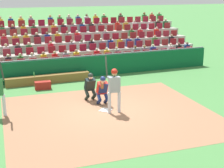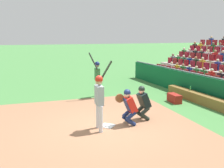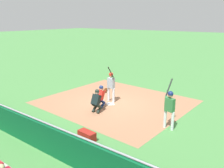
{
  "view_description": "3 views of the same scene",
  "coord_description": "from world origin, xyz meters",
  "px_view_note": "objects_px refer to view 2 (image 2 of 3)",
  "views": [
    {
      "loc": [
        4.54,
        12.03,
        4.78
      ],
      "look_at": [
        -0.51,
        -0.59,
        0.91
      ],
      "focal_mm": 53.82,
      "sensor_mm": 36.0,
      "label": 1
    },
    {
      "loc": [
        -7.68,
        2.81,
        3.05
      ],
      "look_at": [
        0.45,
        -0.34,
        1.37
      ],
      "focal_mm": 40.43,
      "sensor_mm": 36.0,
      "label": 2
    },
    {
      "loc": [
        7.95,
        -10.37,
        4.87
      ],
      "look_at": [
        0.45,
        -0.44,
        1.4
      ],
      "focal_mm": 37.94,
      "sensor_mm": 36.0,
      "label": 3
    }
  ],
  "objects_px": {
    "home_plate_umpire": "(143,101)",
    "water_bottle_on_bench": "(191,88)",
    "home_plate_marker": "(108,126)",
    "batter_at_plate": "(99,96)",
    "dugout_bench": "(199,98)",
    "catcher_crouching": "(128,105)",
    "on_deck_batter": "(97,75)",
    "equipment_duffel_bag": "(174,98)"
  },
  "relations": [
    {
      "from": "water_bottle_on_bench",
      "to": "batter_at_plate",
      "type": "bearing_deg",
      "value": 112.83
    },
    {
      "from": "home_plate_umpire",
      "to": "batter_at_plate",
      "type": "bearing_deg",
      "value": 102.52
    },
    {
      "from": "on_deck_batter",
      "to": "home_plate_umpire",
      "type": "bearing_deg",
      "value": -172.72
    },
    {
      "from": "catcher_crouching",
      "to": "equipment_duffel_bag",
      "type": "relative_size",
      "value": 1.67
    },
    {
      "from": "catcher_crouching",
      "to": "home_plate_umpire",
      "type": "distance_m",
      "value": 0.78
    },
    {
      "from": "batter_at_plate",
      "to": "dugout_bench",
      "type": "bearing_deg",
      "value": -73.77
    },
    {
      "from": "home_plate_umpire",
      "to": "on_deck_batter",
      "type": "bearing_deg",
      "value": 7.28
    },
    {
      "from": "batter_at_plate",
      "to": "dugout_bench",
      "type": "xyz_separation_m",
      "value": [
        1.55,
        -5.32,
        -0.92
      ]
    },
    {
      "from": "home_plate_marker",
      "to": "batter_at_plate",
      "type": "bearing_deg",
      "value": 121.53
    },
    {
      "from": "dugout_bench",
      "to": "on_deck_batter",
      "type": "relative_size",
      "value": 1.94
    },
    {
      "from": "catcher_crouching",
      "to": "on_deck_batter",
      "type": "bearing_deg",
      "value": -3.1
    },
    {
      "from": "dugout_bench",
      "to": "catcher_crouching",
      "type": "bearing_deg",
      "value": 108.91
    },
    {
      "from": "home_plate_marker",
      "to": "catcher_crouching",
      "type": "bearing_deg",
      "value": -99.87
    },
    {
      "from": "batter_at_plate",
      "to": "water_bottle_on_bench",
      "type": "height_order",
      "value": "batter_at_plate"
    },
    {
      "from": "home_plate_marker",
      "to": "home_plate_umpire",
      "type": "distance_m",
      "value": 1.6
    },
    {
      "from": "home_plate_marker",
      "to": "on_deck_batter",
      "type": "bearing_deg",
      "value": -13.12
    },
    {
      "from": "home_plate_umpire",
      "to": "equipment_duffel_bag",
      "type": "distance_m",
      "value": 3.04
    },
    {
      "from": "home_plate_umpire",
      "to": "home_plate_marker",
      "type": "bearing_deg",
      "value": 97.13
    },
    {
      "from": "water_bottle_on_bench",
      "to": "home_plate_umpire",
      "type": "bearing_deg",
      "value": 117.49
    },
    {
      "from": "dugout_bench",
      "to": "water_bottle_on_bench",
      "type": "xyz_separation_m",
      "value": [
        0.72,
        -0.06,
        0.32
      ]
    },
    {
      "from": "catcher_crouching",
      "to": "equipment_duffel_bag",
      "type": "xyz_separation_m",
      "value": [
        1.94,
        -3.24,
        -0.52
      ]
    },
    {
      "from": "catcher_crouching",
      "to": "home_plate_umpire",
      "type": "relative_size",
      "value": 1.0
    },
    {
      "from": "batter_at_plate",
      "to": "home_plate_umpire",
      "type": "height_order",
      "value": "batter_at_plate"
    },
    {
      "from": "home_plate_marker",
      "to": "water_bottle_on_bench",
      "type": "height_order",
      "value": "water_bottle_on_bench"
    },
    {
      "from": "dugout_bench",
      "to": "water_bottle_on_bench",
      "type": "bearing_deg",
      "value": -5.1
    },
    {
      "from": "home_plate_marker",
      "to": "dugout_bench",
      "type": "xyz_separation_m",
      "value": [
        1.33,
        -4.97,
        0.2
      ]
    },
    {
      "from": "home_plate_umpire",
      "to": "on_deck_batter",
      "type": "height_order",
      "value": "on_deck_batter"
    },
    {
      "from": "batter_at_plate",
      "to": "dugout_bench",
      "type": "relative_size",
      "value": 0.51
    },
    {
      "from": "equipment_duffel_bag",
      "to": "on_deck_batter",
      "type": "bearing_deg",
      "value": 57.57
    },
    {
      "from": "catcher_crouching",
      "to": "water_bottle_on_bench",
      "type": "distance_m",
      "value": 4.83
    },
    {
      "from": "batter_at_plate",
      "to": "on_deck_batter",
      "type": "xyz_separation_m",
      "value": [
        4.27,
        -1.3,
        -0.01
      ]
    },
    {
      "from": "on_deck_batter",
      "to": "dugout_bench",
      "type": "bearing_deg",
      "value": -124.04
    },
    {
      "from": "home_plate_marker",
      "to": "batter_at_plate",
      "type": "relative_size",
      "value": 0.2
    },
    {
      "from": "batter_at_plate",
      "to": "water_bottle_on_bench",
      "type": "distance_m",
      "value": 5.87
    },
    {
      "from": "equipment_duffel_bag",
      "to": "home_plate_umpire",
      "type": "bearing_deg",
      "value": 127.06
    },
    {
      "from": "home_plate_marker",
      "to": "equipment_duffel_bag",
      "type": "relative_size",
      "value": 0.57
    },
    {
      "from": "catcher_crouching",
      "to": "dugout_bench",
      "type": "distance_m",
      "value": 4.52
    },
    {
      "from": "catcher_crouching",
      "to": "on_deck_batter",
      "type": "height_order",
      "value": "on_deck_batter"
    },
    {
      "from": "home_plate_marker",
      "to": "home_plate_umpire",
      "type": "xyz_separation_m",
      "value": [
        0.18,
        -1.44,
        0.69
      ]
    },
    {
      "from": "catcher_crouching",
      "to": "home_plate_umpire",
      "type": "bearing_deg",
      "value": -67.09
    },
    {
      "from": "home_plate_umpire",
      "to": "water_bottle_on_bench",
      "type": "distance_m",
      "value": 4.05
    },
    {
      "from": "home_plate_umpire",
      "to": "equipment_duffel_bag",
      "type": "height_order",
      "value": "home_plate_umpire"
    }
  ]
}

